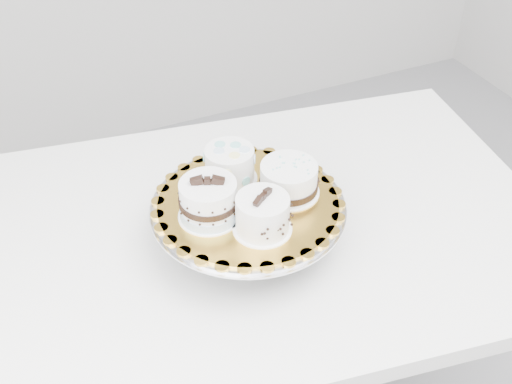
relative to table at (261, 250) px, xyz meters
name	(u,v)px	position (x,y,z in m)	size (l,w,h in m)	color
table	(261,250)	(0.00, 0.00, 0.00)	(1.30, 0.97, 0.75)	white
cake_stand	(248,217)	(-0.05, -0.04, 0.15)	(0.37, 0.37, 0.10)	gray
cake_board	(248,203)	(-0.05, -0.04, 0.18)	(0.34, 0.34, 0.01)	gold
cake_swirl	(262,215)	(-0.06, -0.12, 0.22)	(0.13, 0.13, 0.09)	white
cake_banded	(209,201)	(-0.13, -0.05, 0.22)	(0.14, 0.14, 0.09)	white
cake_dots	(230,164)	(-0.05, 0.03, 0.22)	(0.12, 0.12, 0.07)	white
cake_ribbon	(289,180)	(0.04, -0.05, 0.21)	(0.13, 0.12, 0.07)	white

